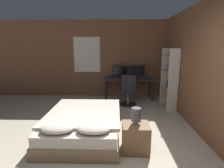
{
  "coord_description": "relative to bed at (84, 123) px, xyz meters",
  "views": [
    {
      "loc": [
        0.15,
        -2.21,
        1.79
      ],
      "look_at": [
        0.03,
        2.62,
        0.75
      ],
      "focal_mm": 28.0,
      "sensor_mm": 36.0,
      "label": 1
    }
  ],
  "objects": [
    {
      "name": "nightstand",
      "position": [
        1.01,
        -0.56,
        0.01
      ],
      "size": [
        0.46,
        0.42,
        0.49
      ],
      "color": "brown",
      "rests_on": "ground_plane"
    },
    {
      "name": "keyboard",
      "position": [
        1.09,
        2.38,
        0.49
      ],
      "size": [
        0.36,
        0.13,
        0.02
      ],
      "color": "black",
      "rests_on": "desk"
    },
    {
      "name": "wall_side_right",
      "position": [
        2.41,
        0.38,
        1.11
      ],
      "size": [
        0.06,
        12.0,
        2.7
      ],
      "color": "brown",
      "rests_on": "ground_plane"
    },
    {
      "name": "bed",
      "position": [
        0.0,
        0.0,
        0.0
      ],
      "size": [
        1.47,
        1.94,
        0.54
      ],
      "color": "#846647",
      "rests_on": "ground_plane"
    },
    {
      "name": "bedside_lamp",
      "position": [
        1.01,
        -0.56,
        0.42
      ],
      "size": [
        0.16,
        0.16,
        0.3
      ],
      "color": "gray",
      "rests_on": "nightstand"
    },
    {
      "name": "office_chair",
      "position": [
        1.03,
        1.83,
        0.16
      ],
      "size": [
        0.52,
        0.52,
        0.97
      ],
      "color": "black",
      "rests_on": "ground_plane"
    },
    {
      "name": "computer_mouse",
      "position": [
        1.36,
        2.38,
        0.5
      ],
      "size": [
        0.07,
        0.05,
        0.04
      ],
      "color": "black",
      "rests_on": "desk"
    },
    {
      "name": "monitor_left",
      "position": [
        0.79,
        2.78,
        0.73
      ],
      "size": [
        0.53,
        0.16,
        0.42
      ],
      "color": "black",
      "rests_on": "desk"
    },
    {
      "name": "bookshelf",
      "position": [
        2.22,
        1.67,
        0.71
      ],
      "size": [
        0.29,
        0.81,
        1.75
      ],
      "color": "beige",
      "rests_on": "ground_plane"
    },
    {
      "name": "monitor_right",
      "position": [
        1.39,
        2.78,
        0.73
      ],
      "size": [
        0.53,
        0.16,
        0.42
      ],
      "color": "black",
      "rests_on": "desk"
    },
    {
      "name": "desk",
      "position": [
        1.09,
        2.58,
        0.4
      ],
      "size": [
        1.66,
        0.61,
        0.72
      ],
      "color": "#38383D",
      "rests_on": "ground_plane"
    },
    {
      "name": "wall_back",
      "position": [
        0.5,
        2.95,
        1.12
      ],
      "size": [
        12.0,
        0.08,
        2.7
      ],
      "color": "brown",
      "rests_on": "ground_plane"
    }
  ]
}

